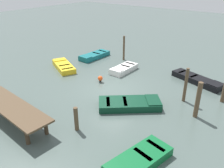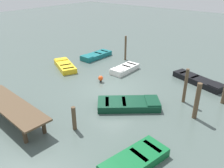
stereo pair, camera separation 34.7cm
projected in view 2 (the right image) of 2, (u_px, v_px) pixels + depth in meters
The scene contains 13 objects.
ground_plane at pixel (112, 89), 15.78m from camera, with size 80.00×80.00×0.00m, color #4C5B56.
dock_segment at pixel (11, 106), 12.05m from camera, with size 5.53×1.79×0.95m.
rowboat_white at pixel (125, 69), 18.49m from camera, with size 1.13×2.62×0.46m.
rowboat_dark_green at pixel (129, 104), 13.51m from camera, with size 3.66×3.40×0.46m.
rowboat_yellow at pixel (65, 66), 19.12m from camera, with size 3.22×2.34×0.46m.
rowboat_black at pixel (198, 81), 16.46m from camera, with size 3.91×2.11×0.46m.
rowboat_teal at pixel (96, 55), 21.53m from camera, with size 1.26×3.15×0.46m.
rowboat_green at pixel (134, 161), 9.39m from camera, with size 1.81×3.16×0.46m.
mooring_piling_far_left at pixel (185, 86), 13.71m from camera, with size 0.19×0.19×2.15m, color brown.
mooring_piling_mid_left at pixel (126, 48), 20.61m from camera, with size 0.18×0.18×2.19m, color brown.
mooring_piling_far_right at pixel (197, 101), 12.15m from camera, with size 0.25×0.25×2.07m, color brown.
mooring_piling_near_right at pixel (74, 118), 11.40m from camera, with size 0.21×0.21×1.28m, color brown.
marker_buoy at pixel (101, 78), 16.63m from camera, with size 0.36×0.36×0.48m.
Camera 2 is at (-8.84, 11.01, 7.07)m, focal length 37.13 mm.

